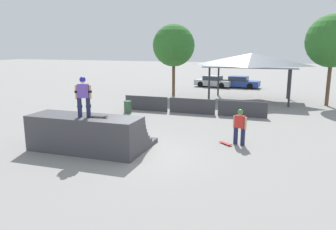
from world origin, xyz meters
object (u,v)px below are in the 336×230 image
object	(u,v)px
skateboard_on_deck	(98,116)
bystander_walking	(240,124)
tree_far_back	(333,41)
skater_on_deck	(83,94)
trash_bin	(128,107)
skateboard_on_ground	(226,143)
parked_car_silver	(213,82)
parked_car_blue	(239,82)
tree_beside_pavilion	(174,46)

from	to	relation	value
skateboard_on_deck	bystander_walking	distance (m)	6.52
bystander_walking	tree_far_back	distance (m)	14.30
skater_on_deck	trash_bin	world-z (taller)	skater_on_deck
skateboard_on_ground	tree_far_back	world-z (taller)	tree_far_back
parked_car_silver	parked_car_blue	bearing A→B (deg)	16.98
bystander_walking	parked_car_blue	xyz separation A→B (m)	(-2.48, 21.81, -0.41)
tree_far_back	tree_beside_pavilion	bearing A→B (deg)	174.49
tree_far_back	parked_car_silver	world-z (taller)	tree_far_back
tree_far_back	parked_car_silver	distance (m)	14.53
tree_beside_pavilion	trash_bin	size ratio (longest dim) A/B	7.71
skateboard_on_ground	tree_far_back	bearing A→B (deg)	107.20
tree_far_back	parked_car_blue	bearing A→B (deg)	130.49
bystander_walking	parked_car_silver	distance (m)	22.19
tree_beside_pavilion	parked_car_blue	size ratio (longest dim) A/B	1.45
trash_bin	skateboard_on_ground	bearing A→B (deg)	-34.76
skateboard_on_ground	tree_beside_pavilion	size ratio (longest dim) A/B	0.11
skater_on_deck	parked_car_blue	world-z (taller)	skater_on_deck
tree_beside_pavilion	tree_far_back	bearing A→B (deg)	-5.51
tree_far_back	parked_car_silver	xyz separation A→B (m)	(-10.66, 8.86, -4.35)
parked_car_silver	tree_far_back	bearing A→B (deg)	-28.30
skateboard_on_deck	trash_bin	xyz separation A→B (m)	(-2.62, 8.36, -1.23)
skater_on_deck	skateboard_on_ground	xyz separation A→B (m)	(5.69, 3.12, -2.55)
parked_car_silver	tree_beside_pavilion	bearing A→B (deg)	-95.57
parked_car_silver	parked_car_blue	xyz separation A→B (m)	(2.85, 0.28, 0.00)
tree_beside_pavilion	parked_car_silver	xyz separation A→B (m)	(2.33, 7.61, -4.02)
tree_beside_pavilion	parked_car_blue	world-z (taller)	tree_beside_pavilion
trash_bin	parked_car_blue	distance (m)	17.64
skateboard_on_ground	bystander_walking	bearing A→B (deg)	58.07
skater_on_deck	parked_car_blue	xyz separation A→B (m)	(3.79, 25.10, -2.00)
tree_far_back	trash_bin	distance (m)	16.17
skateboard_on_deck	tree_far_back	size ratio (longest dim) A/B	0.13
skateboard_on_ground	parked_car_blue	world-z (taller)	parked_car_blue
skateboard_on_ground	parked_car_blue	xyz separation A→B (m)	(-1.89, 21.99, 0.54)
tree_beside_pavilion	trash_bin	world-z (taller)	tree_beside_pavilion
skateboard_on_ground	tree_far_back	xyz separation A→B (m)	(5.91, 12.85, 4.89)
skateboard_on_ground	parked_car_silver	bearing A→B (deg)	144.24
skater_on_deck	parked_car_blue	bearing A→B (deg)	59.36
bystander_walking	tree_far_back	bearing A→B (deg)	-94.79
parked_car_blue	trash_bin	bearing A→B (deg)	-103.15
tree_far_back	bystander_walking	bearing A→B (deg)	-112.78
skateboard_on_deck	tree_far_back	world-z (taller)	tree_far_back
skateboard_on_deck	bystander_walking	world-z (taller)	bystander_walking
skater_on_deck	tree_far_back	world-z (taller)	tree_far_back
bystander_walking	skateboard_on_deck	bearing A→B (deg)	47.72
bystander_walking	tree_far_back	world-z (taller)	tree_far_back
skateboard_on_ground	trash_bin	size ratio (longest dim) A/B	0.82
tree_far_back	parked_car_blue	size ratio (longest dim) A/B	1.54
skateboard_on_deck	parked_car_blue	size ratio (longest dim) A/B	0.19
skater_on_deck	tree_beside_pavilion	distance (m)	17.39
skateboard_on_ground	trash_bin	bearing A→B (deg)	-172.85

